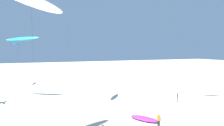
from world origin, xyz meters
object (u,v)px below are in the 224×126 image
flying_kite_0 (30,0)px  grounded_kite_1 (144,119)px  flying_kite_1 (22,39)px  person_mid_field (159,120)px  person_near_left (177,97)px  flying_kite_5 (16,44)px

flying_kite_0 → grounded_kite_1: bearing=-8.5°
flying_kite_1 → person_mid_field: bearing=-61.1°
person_near_left → flying_kite_1: bearing=145.6°
grounded_kite_1 → person_mid_field: (0.10, -3.01, 0.74)m
flying_kite_0 → flying_kite_1: (-0.72, 20.98, -3.28)m
flying_kite_5 → person_near_left: 42.99m
grounded_kite_1 → person_near_left: bearing=29.2°
flying_kite_5 → person_mid_field: (15.77, -41.52, -9.75)m
person_near_left → person_mid_field: 13.85m
flying_kite_1 → person_mid_field: (14.37, -26.02, -10.48)m
flying_kite_5 → flying_kite_1: bearing=-84.8°
flying_kite_1 → flying_kite_5: 15.58m
flying_kite_5 → grounded_kite_1: size_ratio=2.57×
flying_kite_1 → person_near_left: bearing=-34.4°
flying_kite_5 → grounded_kite_1: (15.68, -38.50, -10.49)m
person_mid_field → flying_kite_1: bearing=118.9°
flying_kite_0 → person_mid_field: (13.66, -5.03, -13.76)m
flying_kite_5 → person_near_left: size_ratio=6.71×
flying_kite_1 → person_mid_field: 31.52m
flying_kite_0 → person_near_left: size_ratio=9.73×
flying_kite_0 → person_mid_field: flying_kite_0 is taller
person_mid_field → flying_kite_0: bearing=159.8°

